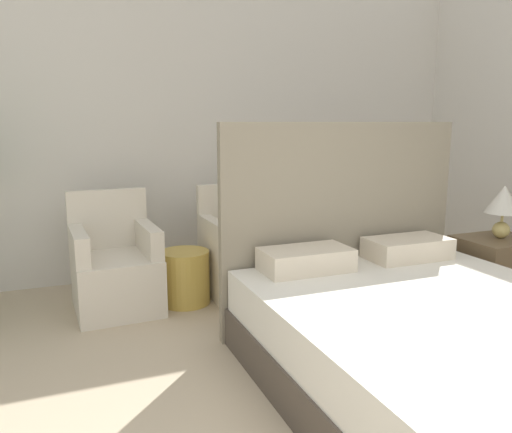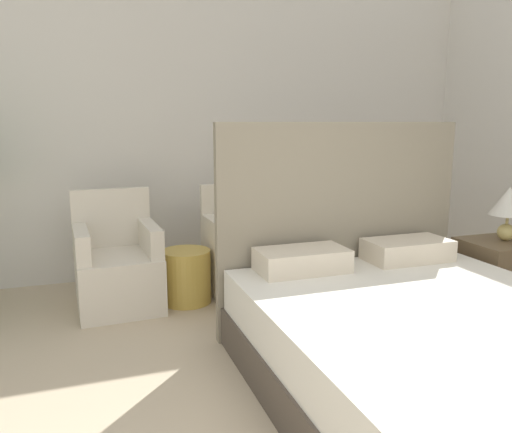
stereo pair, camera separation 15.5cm
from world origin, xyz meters
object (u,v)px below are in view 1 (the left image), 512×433
Objects in this scene: armchair_near_window_right at (243,259)px; table_lamp at (504,203)px; nightstand at (496,275)px; bed at (436,339)px; armchair_near_window_left at (116,273)px; side_table at (185,277)px.

armchair_near_window_right is 2.02m from table_lamp.
table_lamp is at bearing 19.43° from nightstand.
bed is 2.31m from armchair_near_window_left.
armchair_near_window_left is 1.00× the size of armchair_near_window_right.
bed is at bearing -54.99° from armchair_near_window_left.
table_lamp is (2.63, -1.09, 0.54)m from armchair_near_window_left.
armchair_near_window_right is at bearing 102.29° from bed.
nightstand is at bearing -25.66° from armchair_near_window_left.
nightstand is at bearing -35.65° from armchair_near_window_right.
nightstand is 1.45× the size of table_lamp.
side_table is (-0.51, -0.07, -0.07)m from armchair_near_window_right.
armchair_near_window_right is at bearing 145.37° from nightstand.
table_lamp is 0.93× the size of side_table.
table_lamp is at bearing -25.42° from armchair_near_window_left.
table_lamp is (1.21, 0.73, 0.54)m from bed.
armchair_near_window_left is at bearing 157.18° from nightstand.
bed reaches higher than table_lamp.
side_table is (-2.10, 1.03, -0.07)m from nightstand.
table_lamp is 2.43m from side_table.
armchair_near_window_left is at bearing 127.85° from bed.
side_table is at bearing 153.97° from nightstand.
bed is at bearing -78.73° from armchair_near_window_right.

